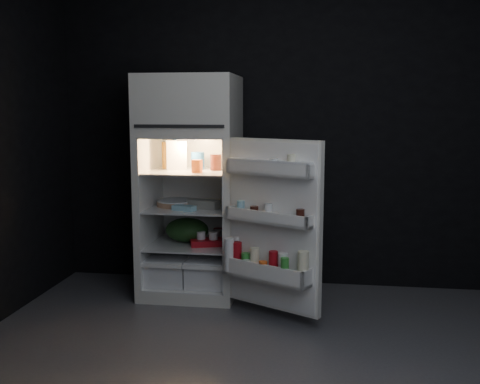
% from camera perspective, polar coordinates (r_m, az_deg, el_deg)
% --- Properties ---
extents(floor, '(4.00, 3.40, 0.00)m').
position_cam_1_polar(floor, '(3.47, 3.24, -17.46)').
color(floor, '#4F4F54').
rests_on(floor, ground).
extents(wall_back, '(4.00, 0.00, 2.70)m').
position_cam_1_polar(wall_back, '(4.82, 5.19, 6.42)').
color(wall_back, black).
rests_on(wall_back, ground).
extents(wall_front, '(4.00, 0.00, 2.70)m').
position_cam_1_polar(wall_front, '(1.45, -2.36, 1.81)').
color(wall_front, black).
rests_on(wall_front, ground).
extents(refrigerator, '(0.76, 0.71, 1.78)m').
position_cam_1_polar(refrigerator, '(4.59, -4.98, 1.38)').
color(refrigerator, white).
rests_on(refrigerator, ground).
extents(fridge_door, '(0.72, 0.51, 1.22)m').
position_cam_1_polar(fridge_door, '(3.98, 3.19, -3.71)').
color(fridge_door, white).
rests_on(fridge_door, ground).
extents(milk_jug, '(0.20, 0.20, 0.24)m').
position_cam_1_polar(milk_jug, '(4.62, -6.48, 3.78)').
color(milk_jug, white).
rests_on(milk_jug, refrigerator).
extents(mayo_jar, '(0.11, 0.11, 0.14)m').
position_cam_1_polar(mayo_jar, '(4.62, -4.31, 3.19)').
color(mayo_jar, '#1D55A1').
rests_on(mayo_jar, refrigerator).
extents(jam_jar, '(0.11, 0.11, 0.13)m').
position_cam_1_polar(jam_jar, '(4.52, -2.46, 3.03)').
color(jam_jar, black).
rests_on(jam_jar, refrigerator).
extents(amber_bottle, '(0.07, 0.07, 0.22)m').
position_cam_1_polar(amber_bottle, '(4.70, -7.48, 3.72)').
color(amber_bottle, '#B9761D').
rests_on(amber_bottle, refrigerator).
extents(small_carton, '(0.08, 0.07, 0.10)m').
position_cam_1_polar(small_carton, '(4.38, -4.39, 2.63)').
color(small_carton, orange).
rests_on(small_carton, refrigerator).
extents(egg_carton, '(0.27, 0.17, 0.07)m').
position_cam_1_polar(egg_carton, '(4.50, -3.77, -1.24)').
color(egg_carton, gray).
rests_on(egg_carton, refrigerator).
extents(pie, '(0.40, 0.40, 0.04)m').
position_cam_1_polar(pie, '(4.64, -6.49, -1.17)').
color(pie, '#A37556').
rests_on(pie, refrigerator).
extents(flat_package, '(0.20, 0.14, 0.04)m').
position_cam_1_polar(flat_package, '(4.43, -5.70, -1.62)').
color(flat_package, '#88C1D3').
rests_on(flat_package, refrigerator).
extents(wrapped_pkg, '(0.15, 0.14, 0.05)m').
position_cam_1_polar(wrapped_pkg, '(4.65, -2.92, -1.05)').
color(wrapped_pkg, '#EBE7C0').
rests_on(wrapped_pkg, refrigerator).
extents(produce_bag, '(0.38, 0.32, 0.20)m').
position_cam_1_polar(produce_bag, '(4.68, -5.41, -3.85)').
color(produce_bag, '#193815').
rests_on(produce_bag, refrigerator).
extents(yogurt_tray, '(0.32, 0.23, 0.05)m').
position_cam_1_polar(yogurt_tray, '(4.55, -3.23, -5.11)').
color(yogurt_tray, '#9F0D16').
rests_on(yogurt_tray, refrigerator).
extents(small_can_red, '(0.08, 0.08, 0.09)m').
position_cam_1_polar(small_can_red, '(4.76, -2.24, -4.25)').
color(small_can_red, '#9F0D16').
rests_on(small_can_red, refrigerator).
extents(small_can_silver, '(0.07, 0.07, 0.09)m').
position_cam_1_polar(small_can_silver, '(4.71, -2.28, -4.40)').
color(small_can_silver, '#B9B9BD').
rests_on(small_can_silver, refrigerator).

